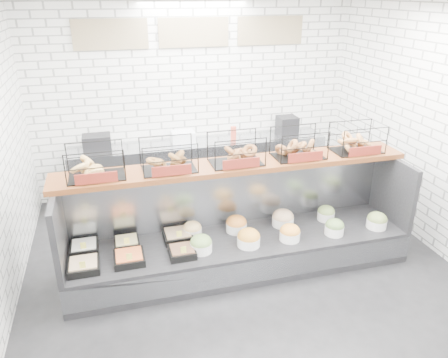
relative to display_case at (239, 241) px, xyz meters
name	(u,v)px	position (x,y,z in m)	size (l,w,h in m)	color
ground	(248,281)	(0.01, -0.34, -0.33)	(5.50, 5.50, 0.00)	black
room_shell	(235,92)	(0.01, 0.26, 1.73)	(5.02, 5.51, 3.01)	white
display_case	(239,241)	(0.00, 0.00, 0.00)	(4.00, 0.90, 1.20)	black
bagel_shelf	(236,153)	(0.01, 0.18, 1.05)	(4.10, 0.50, 0.40)	#4F2510
prep_counter	(201,167)	(0.00, 2.09, 0.14)	(4.00, 0.60, 1.20)	#93969B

